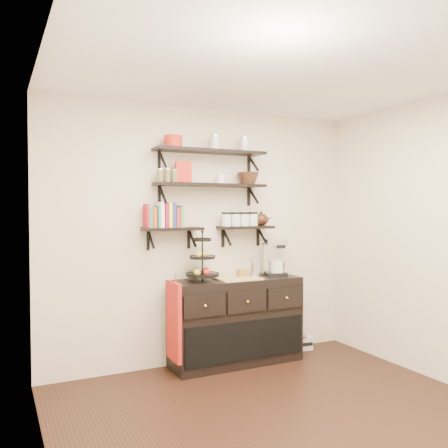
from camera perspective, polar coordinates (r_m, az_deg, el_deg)
floor at (r=3.91m, az=9.10°, el=-23.03°), size 3.50×3.50×0.00m
ceiling at (r=3.69m, az=9.35°, el=18.49°), size 3.50×3.50×0.02m
back_wall at (r=5.08m, az=-2.23°, el=-1.39°), size 3.50×0.02×2.70m
left_wall at (r=2.92m, az=-20.17°, el=-4.03°), size 0.02×3.50×2.70m
shelf_top at (r=4.98m, az=-1.63°, el=8.69°), size 1.20×0.27×0.23m
shelf_mid at (r=4.96m, az=-1.63°, el=4.67°), size 1.20×0.27×0.23m
shelf_low_left at (r=4.81m, az=-6.25°, el=-0.67°), size 0.60×0.25×0.23m
shelf_low_right at (r=5.15m, az=2.57°, el=-0.48°), size 0.60×0.25×0.23m
cookbooks at (r=4.77m, az=-7.25°, el=0.95°), size 0.36×0.15×0.26m
glass_canisters at (r=5.12m, az=1.95°, el=0.48°), size 0.43×0.10×0.13m
sideboard at (r=5.11m, az=1.45°, el=-11.57°), size 1.40×0.50×0.92m
fruit_stand at (r=4.84m, az=-2.60°, el=-4.88°), size 0.34×0.34×0.50m
candle at (r=5.04m, az=2.12°, el=-5.92°), size 0.08×0.08×0.08m
coffee_maker at (r=5.26m, az=6.11°, el=-4.11°), size 0.27×0.27×0.40m
thermal_carafe at (r=5.10m, az=3.81°, el=-5.23°), size 0.11×0.11×0.22m
apron at (r=4.71m, az=-6.04°, el=-11.56°), size 0.04×0.33×0.77m
radio at (r=5.73m, az=9.03°, el=-13.87°), size 0.31×0.22×0.17m
recipe_box at (r=4.84m, az=-4.88°, el=6.25°), size 0.17×0.09×0.22m
walnut_bowl at (r=5.16m, az=2.90°, el=5.50°), size 0.24×0.24×0.13m
ramekins at (r=5.00m, az=-0.42°, el=5.41°), size 0.09×0.09×0.10m
teapot at (r=5.25m, az=4.50°, el=0.67°), size 0.23×0.18×0.16m
red_pot at (r=4.84m, az=-6.13°, el=9.83°), size 0.18×0.18×0.12m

